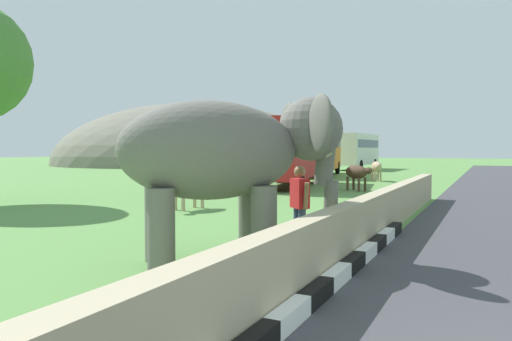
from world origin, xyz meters
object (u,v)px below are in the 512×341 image
Objects in this scene: bus_red at (288,148)px; bus_orange at (319,148)px; bus_white at (356,148)px; person_handler at (300,203)px; cow_near at (188,183)px; cow_mid at (377,167)px; cow_far at (357,173)px; elephant at (230,153)px.

bus_orange is (10.67, 1.97, 0.00)m from bus_red.
bus_red is 1.04× the size of bus_white.
cow_near is at bearing 53.23° from person_handler.
cow_mid is (6.34, -3.33, -1.21)m from bus_red.
bus_orange is 5.16× the size of cow_near.
cow_near and cow_far have the same top height.
elephant is at bearing -164.10° from bus_orange.
cow_near is 1.01× the size of cow_mid.
cow_near is 9.94m from cow_far.
bus_orange is 1.20× the size of bus_white.
person_handler is 21.12m from cow_mid.
bus_orange is 13.15m from cow_far.
elephant is 1.96m from person_handler.
elephant is 2.03× the size of cow_mid.
bus_red reaches higher than person_handler.
bus_red is at bearing 75.98° from cow_far.
bus_red is 10.85m from bus_orange.
person_handler is at bearing -170.11° from cow_far.
cow_far is (13.57, 2.37, -0.06)m from person_handler.
bus_red reaches higher than elephant.
elephant reaches higher than cow_mid.
bus_orange is 21.30m from cow_near.
bus_red reaches higher than cow_mid.
bus_red is 4.28m from cow_far.
person_handler is at bearing -171.78° from cow_mid.
bus_orange reaches higher than cow_far.
elephant is 15.25m from cow_far.
person_handler is at bearing -24.23° from elephant.
bus_orange is at bearing 15.90° from elephant.
person_handler reaches higher than cow_far.
elephant is at bearing -174.09° from cow_mid.
cow_mid is at bearing 8.22° from person_handler.
cow_far is at bearing -174.90° from cow_mid.
bus_red and bus_orange have the same top height.
cow_near is 1.11× the size of cow_far.
cow_mid is at bearing -161.26° from bus_white.
bus_orange is 5.21× the size of cow_mid.
bus_white is 17.51m from cow_mid.
cow_far is at bearing -104.02° from bus_red.
bus_orange is (25.23, 8.32, 1.16)m from person_handler.
cow_near is (-33.30, -3.08, -1.21)m from bus_white.
elephant is at bearing 155.77° from person_handler.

